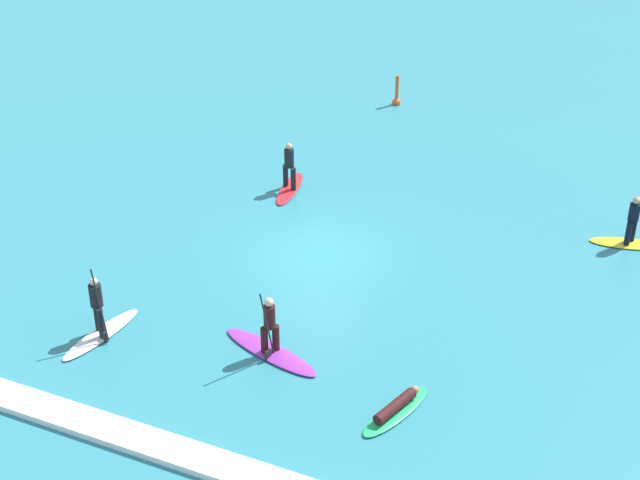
# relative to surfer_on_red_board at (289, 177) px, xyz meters

# --- Properties ---
(ground_plane) EXTENTS (120.00, 120.00, 0.00)m
(ground_plane) POSITION_rel_surfer_on_red_board_xyz_m (2.76, -3.54, -0.52)
(ground_plane) COLOR teal
(ground_plane) RESTS_ON ground
(surfer_on_red_board) EXTENTS (1.02, 2.65, 1.81)m
(surfer_on_red_board) POSITION_rel_surfer_on_red_board_xyz_m (0.00, 0.00, 0.00)
(surfer_on_red_board) COLOR red
(surfer_on_red_board) RESTS_ON ground_plane
(surfer_on_white_board) EXTENTS (1.05, 2.96, 2.32)m
(surfer_on_white_board) POSITION_rel_surfer_on_red_board_xyz_m (-1.03, -10.03, 0.01)
(surfer_on_white_board) COLOR white
(surfer_on_white_board) RESTS_ON ground_plane
(surfer_on_green_board) EXTENTS (1.37, 2.57, 0.39)m
(surfer_on_green_board) POSITION_rel_surfer_on_red_board_xyz_m (7.59, -9.74, -0.38)
(surfer_on_green_board) COLOR #23B266
(surfer_on_green_board) RESTS_ON ground_plane
(surfer_on_yellow_board) EXTENTS (2.56, 1.27, 2.14)m
(surfer_on_yellow_board) POSITION_rel_surfer_on_red_board_xyz_m (11.62, 1.01, -0.02)
(surfer_on_yellow_board) COLOR yellow
(surfer_on_yellow_board) RESTS_ON ground_plane
(surfer_on_purple_board) EXTENTS (3.30, 1.61, 2.26)m
(surfer_on_purple_board) POSITION_rel_surfer_on_red_board_xyz_m (3.64, -8.84, -0.12)
(surfer_on_purple_board) COLOR purple
(surfer_on_purple_board) RESTS_ON ground_plane
(marker_buoy) EXTENTS (0.36, 0.36, 1.37)m
(marker_buoy) POSITION_rel_surfer_on_red_board_xyz_m (0.79, 8.87, -0.23)
(marker_buoy) COLOR #E55119
(marker_buoy) RESTS_ON ground_plane
(wave_crest) EXTENTS (16.12, 0.90, 0.18)m
(wave_crest) POSITION_rel_surfer_on_red_board_xyz_m (2.76, -13.27, -0.43)
(wave_crest) COLOR white
(wave_crest) RESTS_ON ground_plane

